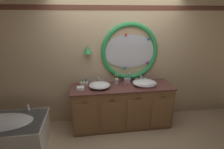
% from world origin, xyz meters
% --- Properties ---
extents(ground_plane, '(14.00, 14.00, 0.00)m').
position_xyz_m(ground_plane, '(0.00, 0.00, 0.00)').
color(ground_plane, tan).
extents(back_wall_assembly, '(6.40, 0.26, 2.60)m').
position_xyz_m(back_wall_assembly, '(0.02, 0.58, 1.32)').
color(back_wall_assembly, '#D6B78E').
rests_on(back_wall_assembly, ground_plane).
extents(vanity_counter, '(2.00, 0.64, 0.87)m').
position_xyz_m(vanity_counter, '(0.04, 0.25, 0.43)').
color(vanity_counter, olive).
rests_on(vanity_counter, ground_plane).
extents(sink_basin_left, '(0.40, 0.40, 0.11)m').
position_xyz_m(sink_basin_left, '(-0.40, 0.22, 0.92)').
color(sink_basin_left, white).
rests_on(sink_basin_left, vanity_counter).
extents(sink_basin_right, '(0.46, 0.46, 0.11)m').
position_xyz_m(sink_basin_right, '(0.48, 0.22, 0.92)').
color(sink_basin_right, white).
rests_on(sink_basin_right, vanity_counter).
extents(faucet_set_left, '(0.22, 0.15, 0.14)m').
position_xyz_m(faucet_set_left, '(-0.40, 0.46, 0.92)').
color(faucet_set_left, silver).
rests_on(faucet_set_left, vanity_counter).
extents(faucet_set_right, '(0.24, 0.12, 0.14)m').
position_xyz_m(faucet_set_right, '(0.48, 0.47, 0.92)').
color(faucet_set_right, silver).
rests_on(faucet_set_right, vanity_counter).
extents(toothbrush_holder_left, '(0.09, 0.09, 0.22)m').
position_xyz_m(toothbrush_holder_left, '(-0.05, 0.38, 0.93)').
color(toothbrush_holder_left, silver).
rests_on(toothbrush_holder_left, vanity_counter).
extents(toothbrush_holder_right, '(0.09, 0.09, 0.22)m').
position_xyz_m(toothbrush_holder_right, '(0.22, 0.44, 0.92)').
color(toothbrush_holder_right, silver).
rests_on(toothbrush_holder_right, vanity_counter).
extents(soap_dispenser, '(0.06, 0.06, 0.17)m').
position_xyz_m(soap_dispenser, '(0.10, 0.26, 0.94)').
color(soap_dispenser, pink).
rests_on(soap_dispenser, vanity_counter).
extents(folded_hand_towel, '(0.14, 0.14, 0.05)m').
position_xyz_m(folded_hand_towel, '(-0.77, 0.20, 0.89)').
color(folded_hand_towel, white).
rests_on(folded_hand_towel, vanity_counter).
extents(toiletry_basket, '(0.15, 0.10, 0.12)m').
position_xyz_m(toiletry_basket, '(-0.69, 0.44, 0.89)').
color(toiletry_basket, beige).
rests_on(toiletry_basket, vanity_counter).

